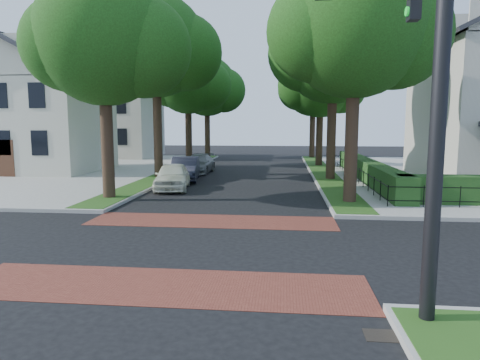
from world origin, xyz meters
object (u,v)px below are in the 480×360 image
Objects in this scene: traffic_signal at (425,52)px; parked_car_rear at (198,164)px; parked_car_front at (172,176)px; parked_car_middle at (185,169)px.

traffic_signal is 1.74× the size of parked_car_rear.
traffic_signal reaches higher than parked_car_front.
traffic_signal is 17.64m from parked_car_front.
traffic_signal reaches higher than parked_car_rear.
traffic_signal is 24.88m from parked_car_rear.
parked_car_middle is (-8.49, 18.77, -3.95)m from traffic_signal.
parked_car_front is at bearing -87.49° from parked_car_rear.
traffic_signal is 1.88× the size of parked_car_front.
parked_car_middle reaches higher than parked_car_rear.
parked_car_rear is at bearing 82.02° from parked_car_middle.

